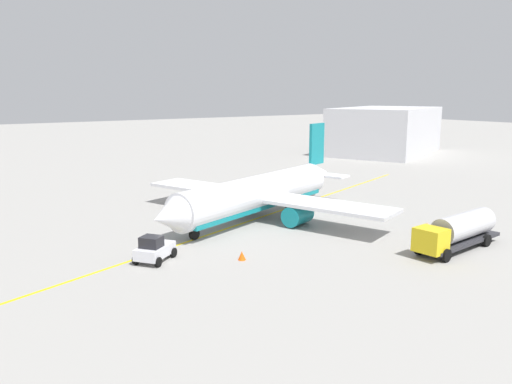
{
  "coord_description": "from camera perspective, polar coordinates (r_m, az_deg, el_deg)",
  "views": [
    {
      "loc": [
        31.15,
        44.08,
        13.59
      ],
      "look_at": [
        0.0,
        0.0,
        3.0
      ],
      "focal_mm": 35.67,
      "sensor_mm": 36.0,
      "label": 1
    }
  ],
  "objects": [
    {
      "name": "refueling_worker",
      "position": [
        50.1,
        18.61,
        -4.26
      ],
      "size": [
        0.63,
        0.62,
        1.71
      ],
      "color": "navy",
      "rests_on": "ground"
    },
    {
      "name": "pushback_tug",
      "position": [
        42.59,
        -11.35,
        -6.31
      ],
      "size": [
        4.1,
        3.86,
        2.2
      ],
      "color": "silver",
      "rests_on": "ground"
    },
    {
      "name": "ground_plane",
      "position": [
        55.66,
        -0.0,
        -3.03
      ],
      "size": [
        400.0,
        400.0,
        0.0
      ],
      "primitive_type": "plane",
      "color": "#9E9B96"
    },
    {
      "name": "distant_hangar",
      "position": [
        119.27,
        14.33,
        6.69
      ],
      "size": [
        33.92,
        27.69,
        10.25
      ],
      "color": "silver",
      "rests_on": "ground"
    },
    {
      "name": "taxi_line_marking",
      "position": [
        55.66,
        -0.0,
        -3.03
      ],
      "size": [
        71.95,
        24.47,
        0.01
      ],
      "primitive_type": "cube",
      "rotation": [
        0.0,
        0.0,
        0.32
      ],
      "color": "yellow",
      "rests_on": "ground"
    },
    {
      "name": "airplane",
      "position": [
        55.44,
        0.29,
        -0.23
      ],
      "size": [
        30.31,
        30.3,
        9.76
      ],
      "color": "white",
      "rests_on": "ground"
    },
    {
      "name": "fuel_tanker",
      "position": [
        47.94,
        21.66,
        -4.03
      ],
      "size": [
        10.83,
        3.43,
        3.15
      ],
      "color": "#2D2D33",
      "rests_on": "ground"
    },
    {
      "name": "safety_cone_nose",
      "position": [
        42.24,
        -1.6,
        -7.14
      ],
      "size": [
        0.67,
        0.67,
        0.74
      ],
      "primitive_type": "cone",
      "color": "#F2590F",
      "rests_on": "ground"
    }
  ]
}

